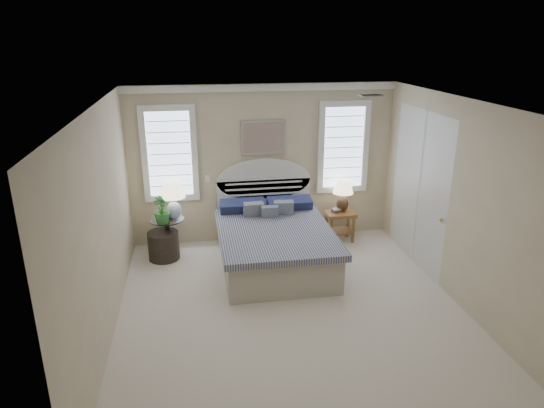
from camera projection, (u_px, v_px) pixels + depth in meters
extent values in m
cube|color=beige|center=(292.00, 311.00, 6.38)|extent=(4.50, 5.00, 0.01)
cube|color=white|center=(295.00, 104.00, 5.49)|extent=(4.50, 5.00, 0.01)
cube|color=#BCAE8D|center=(263.00, 164.00, 8.26)|extent=(4.50, 0.02, 2.70)
cube|color=#BCAE8D|center=(103.00, 227.00, 5.58)|extent=(0.02, 5.00, 2.70)
cube|color=#BCAE8D|center=(463.00, 205.00, 6.29)|extent=(0.02, 5.00, 2.70)
cube|color=white|center=(263.00, 87.00, 7.80)|extent=(4.50, 0.08, 0.12)
cube|color=#B2B2B2|center=(371.00, 96.00, 6.43)|extent=(0.30, 0.20, 0.02)
cube|color=white|center=(208.00, 178.00, 8.17)|extent=(0.08, 0.01, 0.12)
cube|color=silver|center=(170.00, 154.00, 7.92)|extent=(0.90, 0.06, 1.60)
cube|color=silver|center=(343.00, 147.00, 8.38)|extent=(0.90, 0.06, 1.60)
cube|color=silver|center=(263.00, 138.00, 8.07)|extent=(0.74, 0.04, 0.58)
cube|color=silver|center=(419.00, 189.00, 7.45)|extent=(0.02, 1.80, 2.40)
cube|color=#B9B2A3|center=(275.00, 250.00, 7.53)|extent=(1.60, 2.10, 0.55)
cube|color=navy|center=(275.00, 233.00, 7.38)|extent=(1.72, 2.15, 0.10)
cube|color=silver|center=(264.00, 210.00, 8.47)|extent=(1.62, 0.08, 1.10)
cube|color=navy|center=(243.00, 206.00, 8.09)|extent=(0.75, 0.31, 0.23)
cube|color=navy|center=(290.00, 204.00, 8.21)|extent=(0.75, 0.31, 0.23)
cube|color=#344776|center=(253.00, 212.00, 7.91)|extent=(0.33, 0.20, 0.34)
cube|color=#344776|center=(283.00, 210.00, 7.98)|extent=(0.33, 0.20, 0.34)
cube|color=#344776|center=(269.00, 214.00, 7.86)|extent=(0.28, 0.14, 0.29)
cylinder|color=black|center=(169.00, 253.00, 8.03)|extent=(0.32, 0.32, 0.03)
cylinder|color=black|center=(168.00, 238.00, 7.93)|extent=(0.08, 0.08, 0.60)
cylinder|color=silver|center=(167.00, 219.00, 7.83)|extent=(0.56, 0.56, 0.02)
cube|color=#905E2F|center=(340.00, 214.00, 8.42)|extent=(0.50, 0.40, 0.06)
cube|color=#905E2F|center=(339.00, 231.00, 8.53)|extent=(0.44, 0.34, 0.03)
cube|color=#905E2F|center=(331.00, 232.00, 8.34)|extent=(0.04, 0.04, 0.47)
cube|color=#905E2F|center=(326.00, 225.00, 8.62)|extent=(0.04, 0.04, 0.47)
cube|color=#905E2F|center=(353.00, 230.00, 8.40)|extent=(0.04, 0.04, 0.47)
cube|color=#905E2F|center=(348.00, 224.00, 8.68)|extent=(0.04, 0.04, 0.47)
cylinder|color=black|center=(164.00, 245.00, 7.81)|extent=(0.63, 0.63, 0.45)
cylinder|color=white|center=(174.00, 218.00, 7.81)|extent=(0.14, 0.14, 0.03)
ellipsoid|color=white|center=(174.00, 211.00, 7.77)|extent=(0.25, 0.25, 0.30)
cylinder|color=gold|center=(173.00, 200.00, 7.71)|extent=(0.03, 0.03, 0.11)
cylinder|color=black|center=(342.00, 210.00, 8.45)|extent=(0.14, 0.14, 0.03)
ellipsoid|color=black|center=(342.00, 204.00, 8.42)|extent=(0.25, 0.25, 0.27)
cylinder|color=gold|center=(343.00, 195.00, 8.36)|extent=(0.03, 0.03, 0.10)
imported|color=#2C6829|center=(162.00, 210.00, 7.57)|extent=(0.32, 0.32, 0.44)
cube|color=#A43429|center=(169.00, 220.00, 7.76)|extent=(0.18, 0.14, 0.02)
cube|color=navy|center=(168.00, 218.00, 7.75)|extent=(0.17, 0.13, 0.02)
cube|color=#A43429|center=(337.00, 211.00, 8.40)|extent=(0.20, 0.17, 0.02)
cube|color=navy|center=(337.00, 210.00, 8.40)|extent=(0.19, 0.16, 0.02)
cube|color=beige|center=(337.00, 209.00, 8.39)|extent=(0.17, 0.15, 0.02)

